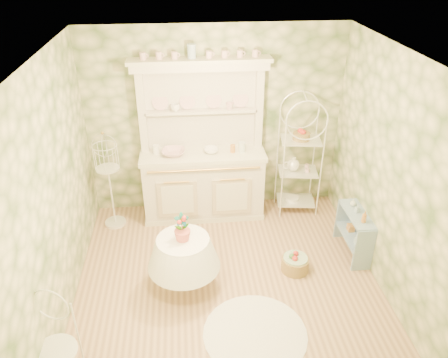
{
  "coord_description": "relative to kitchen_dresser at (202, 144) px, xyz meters",
  "views": [
    {
      "loc": [
        -0.44,
        -3.97,
        3.69
      ],
      "look_at": [
        0.0,
        0.5,
        1.15
      ],
      "focal_mm": 35.0,
      "sensor_mm": 36.0,
      "label": 1
    }
  ],
  "objects": [
    {
      "name": "side_shelf",
      "position": [
        1.88,
        -1.12,
        -0.82
      ],
      "size": [
        0.3,
        0.76,
        0.64
      ],
      "primitive_type": "cube",
      "rotation": [
        0.0,
        0.0,
        -0.02
      ],
      "color": "#86A5C3",
      "rests_on": "floor"
    },
    {
      "name": "kitchen_dresser",
      "position": [
        0.0,
        0.0,
        0.0
      ],
      "size": [
        1.87,
        0.61,
        2.29
      ],
      "primitive_type": "cube",
      "color": "silver",
      "rests_on": "floor"
    },
    {
      "name": "wall_back",
      "position": [
        0.2,
        0.28,
        0.21
      ],
      "size": [
        3.6,
        3.6,
        0.0
      ],
      "primitive_type": "plane",
      "color": "beige",
      "rests_on": "floor"
    },
    {
      "name": "cup_left",
      "position": [
        -0.35,
        0.16,
        0.47
      ],
      "size": [
        0.15,
        0.15,
        0.1
      ],
      "primitive_type": "imported",
      "rotation": [
        0.0,
        0.0,
        0.26
      ],
      "color": "white",
      "rests_on": "kitchen_dresser"
    },
    {
      "name": "bottle_amber",
      "position": [
        1.88,
        -1.31,
        -0.46
      ],
      "size": [
        0.07,
        0.07,
        0.16
      ],
      "primitive_type": "imported",
      "rotation": [
        0.0,
        0.0,
        -0.18
      ],
      "color": "#C27E32",
      "rests_on": "side_shelf"
    },
    {
      "name": "bowl_floral",
      "position": [
        -0.41,
        -0.03,
        -0.13
      ],
      "size": [
        0.34,
        0.34,
        0.08
      ],
      "primitive_type": "imported",
      "rotation": [
        0.0,
        0.0,
        -0.07
      ],
      "color": "white",
      "rests_on": "kitchen_dresser"
    },
    {
      "name": "floor_basket",
      "position": [
        1.05,
        -1.39,
        -1.05
      ],
      "size": [
        0.34,
        0.34,
        0.19
      ],
      "primitive_type": "cylinder",
      "rotation": [
        0.0,
        0.0,
        -0.15
      ],
      "color": "#A0844C",
      "rests_on": "floor"
    },
    {
      "name": "ceiling",
      "position": [
        0.2,
        -1.52,
        1.56
      ],
      "size": [
        3.6,
        3.6,
        0.0
      ],
      "primitive_type": "plane",
      "color": "white",
      "rests_on": "floor"
    },
    {
      "name": "potted_geranium",
      "position": [
        -0.32,
        -1.54,
        -0.29
      ],
      "size": [
        0.18,
        0.14,
        0.31
      ],
      "primitive_type": "imported",
      "rotation": [
        0.0,
        0.0,
        0.16
      ],
      "color": "#3F7238",
      "rests_on": "round_table"
    },
    {
      "name": "birdcage_stand",
      "position": [
        -1.3,
        -0.15,
        -0.38
      ],
      "size": [
        0.39,
        0.39,
        1.54
      ],
      "primitive_type": "cube",
      "rotation": [
        0.0,
        0.0,
        -0.08
      ],
      "color": "white",
      "rests_on": "floor"
    },
    {
      "name": "cafe_chair",
      "position": [
        -1.48,
        -2.75,
        -0.67
      ],
      "size": [
        0.54,
        0.54,
        0.94
      ],
      "primitive_type": "cube",
      "rotation": [
        0.0,
        0.0,
        -0.32
      ],
      "color": "white",
      "rests_on": "floor"
    },
    {
      "name": "wall_left",
      "position": [
        -1.6,
        -1.52,
        0.21
      ],
      "size": [
        3.6,
        3.6,
        0.0
      ],
      "primitive_type": "plane",
      "color": "beige",
      "rests_on": "floor"
    },
    {
      "name": "round_table",
      "position": [
        -0.32,
        -1.57,
        -0.81
      ],
      "size": [
        0.73,
        0.73,
        0.67
      ],
      "primitive_type": "cylinder",
      "rotation": [
        0.0,
        0.0,
        0.22
      ],
      "color": "white",
      "rests_on": "floor"
    },
    {
      "name": "wall_front",
      "position": [
        0.2,
        -3.32,
        0.21
      ],
      "size": [
        3.6,
        3.6,
        0.0
      ],
      "primitive_type": "plane",
      "color": "beige",
      "rests_on": "floor"
    },
    {
      "name": "floor",
      "position": [
        0.2,
        -1.52,
        -1.15
      ],
      "size": [
        3.6,
        3.6,
        0.0
      ],
      "primitive_type": "plane",
      "color": "tan",
      "rests_on": "ground"
    },
    {
      "name": "lace_rug",
      "position": [
        0.4,
        -2.33,
        -1.14
      ],
      "size": [
        1.44,
        1.44,
        0.01
      ],
      "primitive_type": "cylinder",
      "rotation": [
        0.0,
        0.0,
        0.38
      ],
      "color": "white",
      "rests_on": "floor"
    },
    {
      "name": "wall_right",
      "position": [
        2.0,
        -1.52,
        0.21
      ],
      "size": [
        3.6,
        3.6,
        0.0
      ],
      "primitive_type": "plane",
      "color": "beige",
      "rests_on": "floor"
    },
    {
      "name": "bottle_glass",
      "position": [
        1.88,
        -0.94,
        -0.5
      ],
      "size": [
        0.09,
        0.09,
        0.1
      ],
      "primitive_type": "imported",
      "rotation": [
        0.0,
        0.0,
        0.12
      ],
      "color": "silver",
      "rests_on": "side_shelf"
    },
    {
      "name": "cup_right",
      "position": [
        0.39,
        0.16,
        0.47
      ],
      "size": [
        0.13,
        0.13,
        0.1
      ],
      "primitive_type": "imported",
      "rotation": [
        0.0,
        0.0,
        -0.31
      ],
      "color": "white",
      "rests_on": "kitchen_dresser"
    },
    {
      "name": "bakers_rack",
      "position": [
        1.39,
        -0.01,
        -0.21
      ],
      "size": [
        0.63,
        0.49,
        1.87
      ],
      "primitive_type": "cube",
      "rotation": [
        0.0,
        0.0,
        -0.14
      ],
      "color": "white",
      "rests_on": "floor"
    },
    {
      "name": "bottle_blue",
      "position": [
        1.88,
        -1.09,
        -0.49
      ],
      "size": [
        0.06,
        0.06,
        0.11
      ],
      "primitive_type": "imported",
      "rotation": [
        0.0,
        0.0,
        0.28
      ],
      "color": "#99B7C6",
      "rests_on": "side_shelf"
    },
    {
      "name": "bowl_white",
      "position": [
        0.12,
        -0.0,
        -0.13
      ],
      "size": [
        0.28,
        0.28,
        0.07
      ],
      "primitive_type": "imported",
      "rotation": [
        0.0,
        0.0,
        -0.39
      ],
      "color": "white",
      "rests_on": "kitchen_dresser"
    }
  ]
}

